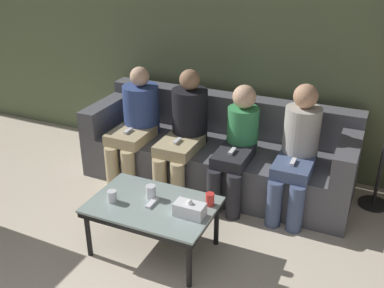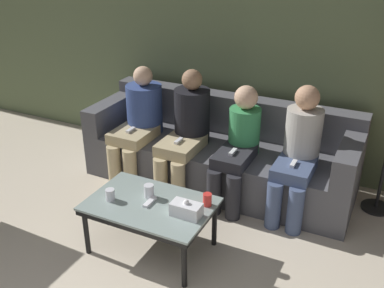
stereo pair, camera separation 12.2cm
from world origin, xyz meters
TOP-DOWN VIEW (x-y plane):
  - wall_back at (0.00, 3.52)m, footprint 12.00×0.06m
  - couch at (0.00, 3.01)m, footprint 2.56×0.87m
  - coffee_table at (-0.06, 1.78)m, footprint 0.93×0.62m
  - cup_near_left at (-0.35, 1.68)m, footprint 0.07×0.07m
  - cup_near_right at (0.34, 1.94)m, footprint 0.07×0.07m
  - cup_far_center at (-0.11, 1.85)m, footprint 0.08×0.08m
  - tissue_box at (0.26, 1.75)m, footprint 0.22×0.12m
  - game_remote at (-0.06, 1.78)m, footprint 0.04×0.15m
  - seated_person_left_end at (-0.79, 2.81)m, footprint 0.35×0.69m
  - seated_person_mid_left at (-0.26, 2.80)m, footprint 0.34×0.70m
  - seated_person_mid_right at (0.26, 2.77)m, footprint 0.31×0.67m
  - seated_person_right_end at (0.79, 2.80)m, footprint 0.31×0.65m

SIDE VIEW (x-z plane):
  - couch at x=0.00m, z-range -0.10..0.70m
  - coffee_table at x=-0.06m, z-range 0.17..0.59m
  - game_remote at x=-0.06m, z-range 0.42..0.44m
  - cup_near_left at x=-0.35m, z-range 0.42..0.51m
  - cup_near_right at x=0.34m, z-range 0.42..0.52m
  - tissue_box at x=0.26m, z-range 0.41..0.54m
  - cup_far_center at x=-0.11m, z-range 0.42..0.53m
  - seated_person_mid_right at x=0.26m, z-range 0.03..1.08m
  - seated_person_left_end at x=-0.79m, z-range 0.04..1.13m
  - seated_person_right_end at x=0.79m, z-range 0.03..1.16m
  - seated_person_mid_left at x=-0.26m, z-range 0.04..1.16m
  - wall_back at x=0.00m, z-range 0.00..2.60m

